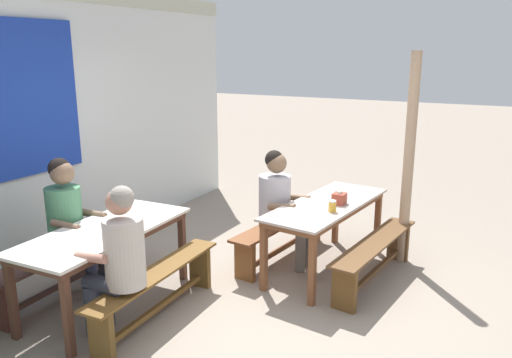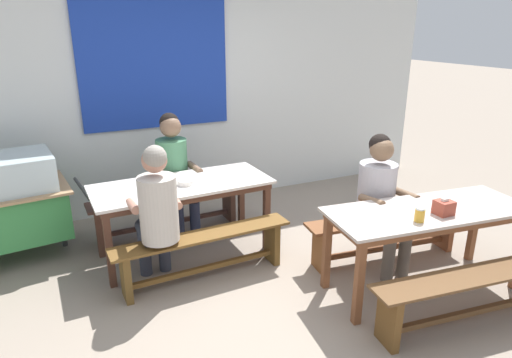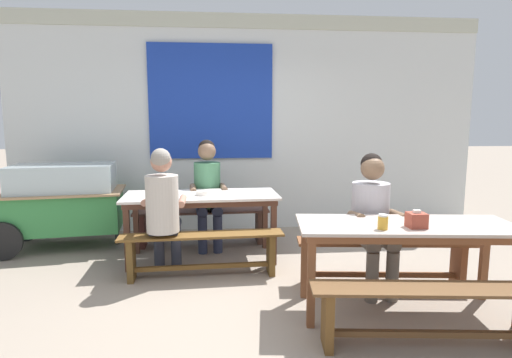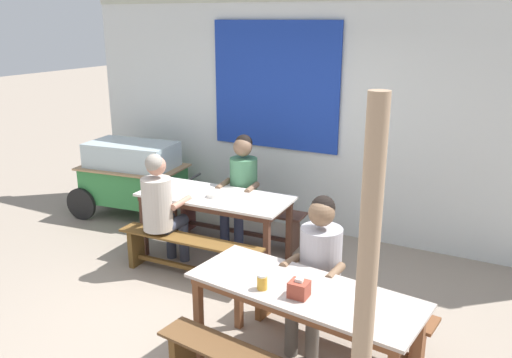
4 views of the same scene
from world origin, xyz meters
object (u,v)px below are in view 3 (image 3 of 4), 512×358
at_px(dining_table_near, 406,233).
at_px(tissue_box, 416,220).
at_px(person_center_facing, 208,186).
at_px(condiment_jar, 383,222).
at_px(food_cart, 64,200).
at_px(person_right_near_table, 372,213).
at_px(bench_far_back, 202,221).
at_px(bench_near_front, 430,309).
at_px(person_left_back_turned, 163,205).
at_px(bench_far_front, 202,249).
at_px(bench_near_back, 384,255).
at_px(soup_bowl, 203,193).
at_px(dining_table_far, 201,201).

relative_size(dining_table_near, tissue_box, 12.86).
relative_size(dining_table_near, person_center_facing, 1.35).
bearing_deg(condiment_jar, food_cart, 144.61).
bearing_deg(person_right_near_table, bench_far_back, 136.77).
bearing_deg(person_center_facing, bench_near_front, -58.10).
bearing_deg(person_left_back_turned, bench_far_back, 72.48).
bearing_deg(person_left_back_turned, tissue_box, -28.03).
bearing_deg(bench_far_front, bench_near_back, -12.29).
bearing_deg(bench_far_back, person_right_near_table, -43.23).
xyz_separation_m(dining_table_near, person_center_facing, (-1.64, 1.98, 0.09)).
distance_m(bench_far_back, soup_bowl, 0.78).
distance_m(bench_far_front, person_right_near_table, 1.70).
height_order(dining_table_near, person_center_facing, person_center_facing).
bearing_deg(bench_far_front, bench_far_back, 92.32).
bearing_deg(tissue_box, dining_table_far, 136.78).
bearing_deg(dining_table_near, person_right_near_table, 99.95).
xyz_separation_m(bench_far_front, food_cart, (-1.73, 1.15, 0.31)).
bearing_deg(person_center_facing, tissue_box, -51.84).
relative_size(food_cart, person_center_facing, 1.31).
bearing_deg(tissue_box, person_left_back_turned, 151.97).
bearing_deg(bench_far_front, person_left_back_turned, 173.06).
distance_m(person_center_facing, soup_bowl, 0.56).
height_order(bench_far_front, tissue_box, tissue_box).
bearing_deg(dining_table_far, bench_far_front, -87.68).
bearing_deg(person_left_back_turned, food_cart, 140.74).
relative_size(food_cart, soup_bowl, 11.67).
bearing_deg(food_cart, dining_table_near, -31.42).
height_order(bench_near_back, bench_near_front, same).
xyz_separation_m(dining_table_far, food_cart, (-1.71, 0.60, -0.07)).
xyz_separation_m(dining_table_near, soup_bowl, (-1.68, 1.42, 0.10)).
relative_size(dining_table_far, bench_near_front, 1.04).
height_order(bench_near_back, tissue_box, tissue_box).
height_order(bench_far_back, person_left_back_turned, person_left_back_turned).
bearing_deg(dining_table_near, dining_table_far, 138.84).
relative_size(food_cart, condiment_jar, 15.03).
relative_size(food_cart, person_left_back_turned, 1.34).
distance_m(bench_near_back, tissue_box, 0.85).
relative_size(bench_far_back, bench_near_back, 1.02).
distance_m(bench_far_back, bench_near_front, 3.07).
distance_m(person_center_facing, tissue_box, 2.68).
bearing_deg(bench_far_front, dining_table_far, 92.32).
bearing_deg(soup_bowl, dining_table_far, 107.64).
bearing_deg(soup_bowl, food_cart, 159.16).
distance_m(bench_near_back, person_right_near_table, 0.45).
bearing_deg(soup_bowl, bench_far_back, 93.87).
height_order(bench_near_back, soup_bowl, soup_bowl).
bearing_deg(condiment_jar, person_left_back_turned, 147.81).
bearing_deg(dining_table_near, tissue_box, -82.42).
height_order(bench_far_back, condiment_jar, condiment_jar).
relative_size(person_center_facing, soup_bowl, 8.89).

